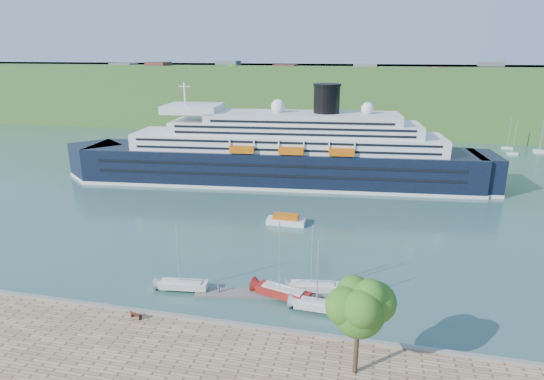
{
  "coord_description": "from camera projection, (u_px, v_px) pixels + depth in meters",
  "views": [
    {
      "loc": [
        15.63,
        -41.1,
        29.52
      ],
      "look_at": [
        -0.81,
        30.0,
        7.12
      ],
      "focal_mm": 30.0,
      "sensor_mm": 36.0,
      "label": 1
    }
  ],
  "objects": [
    {
      "name": "quay_coping",
      "position": [
        217.0,
        321.0,
        49.78
      ],
      "size": [
        220.0,
        0.5,
        0.3
      ],
      "primitive_type": "cube",
      "color": "slate",
      "rests_on": "promenade"
    },
    {
      "name": "sailboat_white_near",
      "position": [
        182.0,
        260.0,
        57.03
      ],
      "size": [
        6.94,
        2.7,
        8.73
      ],
      "primitive_type": null,
      "rotation": [
        0.0,
        0.0,
        0.12
      ],
      "color": "silver",
      "rests_on": "ground"
    },
    {
      "name": "sailboat_white_far",
      "position": [
        316.0,
        261.0,
        56.52
      ],
      "size": [
        7.07,
        2.92,
        8.86
      ],
      "primitive_type": null,
      "rotation": [
        0.0,
        0.0,
        0.15
      ],
      "color": "silver",
      "rests_on": "ground"
    },
    {
      "name": "tender_launch",
      "position": [
        286.0,
        219.0,
        80.42
      ],
      "size": [
        6.85,
        2.36,
        1.89
      ],
      "primitive_type": null,
      "rotation": [
        0.0,
        0.0,
        -0.0
      ],
      "color": "#CC5D0C",
      "rests_on": "ground"
    },
    {
      "name": "sailboat_extra",
      "position": [
        321.0,
        279.0,
        52.28
      ],
      "size": [
        6.86,
        2.22,
        8.75
      ],
      "primitive_type": null,
      "rotation": [
        0.0,
        0.0,
        -0.05
      ],
      "color": "silver",
      "rests_on": "ground"
    },
    {
      "name": "promenade_tree",
      "position": [
        358.0,
        323.0,
        40.58
      ],
      "size": [
        6.31,
        6.31,
        10.45
      ],
      "primitive_type": null,
      "color": "#2A6019",
      "rests_on": "promenade"
    },
    {
      "name": "sailboat_red",
      "position": [
        283.0,
        264.0,
        54.84
      ],
      "size": [
        7.88,
        4.11,
        9.81
      ],
      "primitive_type": null,
      "rotation": [
        0.0,
        0.0,
        -0.28
      ],
      "color": "maroon",
      "rests_on": "ground"
    },
    {
      "name": "park_bench",
      "position": [
        136.0,
        314.0,
        50.5
      ],
      "size": [
        1.54,
        0.97,
        0.92
      ],
      "primitive_type": null,
      "rotation": [
        0.0,
        0.0,
        -0.29
      ],
      "color": "#442113",
      "rests_on": "promenade"
    },
    {
      "name": "cruise_ship",
      "position": [
        278.0,
        134.0,
        103.03
      ],
      "size": [
        102.59,
        24.82,
        22.82
      ],
      "primitive_type": null,
      "rotation": [
        0.0,
        0.0,
        0.1
      ],
      "color": "black",
      "rests_on": "ground"
    },
    {
      "name": "ground",
      "position": [
        218.0,
        329.0,
        50.3
      ],
      "size": [
        400.0,
        400.0,
        0.0
      ],
      "primitive_type": "plane",
      "color": "#335B55",
      "rests_on": "ground"
    },
    {
      "name": "floating_pontoon",
      "position": [
        266.0,
        294.0,
        57.28
      ],
      "size": [
        17.89,
        5.97,
        0.4
      ],
      "primitive_type": null,
      "rotation": [
        0.0,
        0.0,
        0.22
      ],
      "color": "slate",
      "rests_on": "ground"
    },
    {
      "name": "far_hillside",
      "position": [
        339.0,
        97.0,
        181.84
      ],
      "size": [
        400.0,
        50.0,
        24.0
      ],
      "primitive_type": "cube",
      "color": "#376327",
      "rests_on": "ground"
    }
  ]
}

